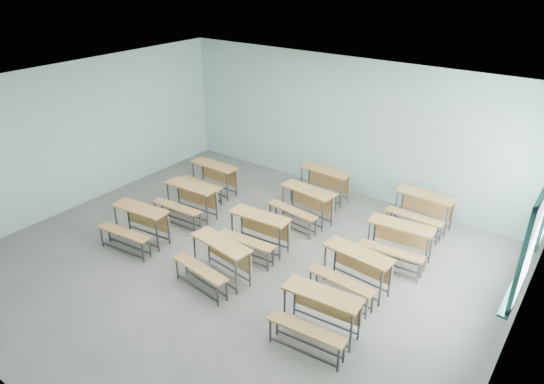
{
  "coord_description": "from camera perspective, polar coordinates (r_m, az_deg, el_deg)",
  "views": [
    {
      "loc": [
        4.92,
        -5.69,
        5.18
      ],
      "look_at": [
        -0.1,
        1.2,
        1.0
      ],
      "focal_mm": 32.0,
      "sensor_mm": 36.0,
      "label": 1
    }
  ],
  "objects": [
    {
      "name": "room",
      "position": [
        8.31,
        -3.74,
        0.53
      ],
      "size": [
        9.04,
        8.04,
        3.24
      ],
      "color": "gray",
      "rests_on": "ground"
    },
    {
      "name": "desk_unit_r0c0",
      "position": [
        9.85,
        -15.57,
        -3.3
      ],
      "size": [
        1.26,
        0.91,
        0.74
      ],
      "rotation": [
        0.0,
        0.0,
        0.09
      ],
      "color": "#AE7A3F",
      "rests_on": "ground"
    },
    {
      "name": "desk_unit_r0c1",
      "position": [
        8.5,
        -6.54,
        -7.5
      ],
      "size": [
        1.28,
        0.94,
        0.74
      ],
      "rotation": [
        0.0,
        0.0,
        -0.13
      ],
      "color": "#AE7A3F",
      "rests_on": "ground"
    },
    {
      "name": "desk_unit_r0c2",
      "position": [
        7.34,
        5.49,
        -13.68
      ],
      "size": [
        1.25,
        0.89,
        0.74
      ],
      "rotation": [
        0.0,
        0.0,
        0.08
      ],
      "color": "#AE7A3F",
      "rests_on": "ground"
    },
    {
      "name": "desk_unit_r1c0",
      "position": [
        10.56,
        -9.83,
        -0.61
      ],
      "size": [
        1.24,
        0.87,
        0.74
      ],
      "rotation": [
        0.0,
        0.0,
        0.06
      ],
      "color": "#AE7A3F",
      "rests_on": "ground"
    },
    {
      "name": "desk_unit_r1c1",
      "position": [
        9.25,
        -1.82,
        -4.3
      ],
      "size": [
        1.24,
        0.88,
        0.74
      ],
      "rotation": [
        0.0,
        0.0,
        0.07
      ],
      "color": "#AE7A3F",
      "rests_on": "ground"
    },
    {
      "name": "desk_unit_r1c2",
      "position": [
        8.29,
        9.6,
        -8.67
      ],
      "size": [
        1.25,
        0.89,
        0.74
      ],
      "rotation": [
        0.0,
        0.0,
        -0.08
      ],
      "color": "#AE7A3F",
      "rests_on": "ground"
    },
    {
      "name": "desk_unit_r2c0",
      "position": [
        11.54,
        -7.17,
        1.98
      ],
      "size": [
        1.2,
        0.81,
        0.74
      ],
      "rotation": [
        0.0,
        0.0,
        -0.01
      ],
      "color": "#AE7A3F",
      "rests_on": "ground"
    },
    {
      "name": "desk_unit_r2c1",
      "position": [
        10.26,
        3.77,
        -1.09
      ],
      "size": [
        1.28,
        0.93,
        0.74
      ],
      "rotation": [
        0.0,
        0.0,
        -0.12
      ],
      "color": "#AE7A3F",
      "rests_on": "ground"
    },
    {
      "name": "desk_unit_r2c2",
      "position": [
        9.23,
        14.63,
        -5.3
      ],
      "size": [
        1.25,
        0.89,
        0.74
      ],
      "rotation": [
        0.0,
        0.0,
        0.08
      ],
      "color": "#AE7A3F",
      "rests_on": "ground"
    },
    {
      "name": "desk_unit_r3c1",
      "position": [
        11.23,
        5.93,
        1.33
      ],
      "size": [
        1.22,
        0.84,
        0.74
      ],
      "rotation": [
        0.0,
        0.0,
        -0.04
      ],
      "color": "#AE7A3F",
      "rests_on": "ground"
    },
    {
      "name": "desk_unit_r3c2",
      "position": [
        10.49,
        17.25,
        -1.67
      ],
      "size": [
        1.23,
        0.85,
        0.74
      ],
      "rotation": [
        0.0,
        0.0,
        -0.05
      ],
      "color": "#AE7A3F",
      "rests_on": "ground"
    }
  ]
}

